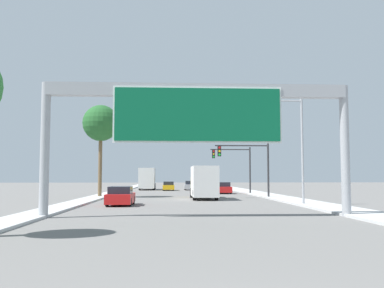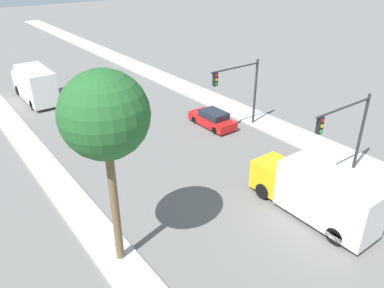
{
  "view_description": "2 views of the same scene",
  "coord_description": "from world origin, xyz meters",
  "views": [
    {
      "loc": [
        -1.48,
        -5.19,
        2.19
      ],
      "look_at": [
        0.0,
        24.04,
        4.42
      ],
      "focal_mm": 40.0,
      "sensor_mm": 36.0,
      "label": 1
    },
    {
      "loc": [
        -14.44,
        26.5,
        13.66
      ],
      "look_at": [
        -1.88,
        43.28,
        3.02
      ],
      "focal_mm": 35.0,
      "sensor_mm": 36.0,
      "label": 2
    }
  ],
  "objects": [
    {
      "name": "truck_box_secondary",
      "position": [
        1.75,
        36.38,
        1.61
      ],
      "size": [
        2.31,
        7.79,
        3.16
      ],
      "color": "yellow",
      "rests_on": "ground"
    },
    {
      "name": "traffic_light_near_intersection",
      "position": [
        6.61,
        38.0,
        3.91
      ],
      "size": [
        5.55,
        0.32,
        5.64
      ],
      "color": "#2D2D30",
      "rests_on": "ground"
    },
    {
      "name": "palm_tree_background",
      "position": [
        -8.83,
        39.97,
        7.73
      ],
      "size": [
        3.81,
        3.81,
        9.71
      ],
      "color": "brown",
      "rests_on": "ground"
    },
    {
      "name": "car_near_center",
      "position": [
        1.75,
        64.42,
        0.7
      ],
      "size": [
        1.82,
        4.6,
        1.48
      ],
      "color": "#A5A8AD",
      "rests_on": "ground"
    },
    {
      "name": "traffic_light_mid_block",
      "position": [
        6.82,
        48.0,
        4.02
      ],
      "size": [
        5.09,
        0.32,
        5.86
      ],
      "color": "#2D2D30",
      "rests_on": "ground"
    },
    {
      "name": "sidewalk_right",
      "position": [
        9.5,
        60.0,
        0.07
      ],
      "size": [
        3.0,
        120.0,
        0.15
      ],
      "color": "#BEBEBE",
      "rests_on": "ground"
    },
    {
      "name": "truck_box_primary",
      "position": [
        -5.25,
        65.75,
        1.79
      ],
      "size": [
        2.48,
        8.17,
        3.55
      ],
      "color": "white",
      "rests_on": "ground"
    },
    {
      "name": "car_mid_left",
      "position": [
        5.25,
        49.79,
        0.69
      ],
      "size": [
        1.89,
        4.6,
        1.45
      ],
      "color": "red",
      "rests_on": "ground"
    },
    {
      "name": "car_mid_center",
      "position": [
        -1.75,
        62.03,
        0.66
      ],
      "size": [
        1.78,
        4.31,
        1.4
      ],
      "color": "gold",
      "rests_on": "ground"
    },
    {
      "name": "median_strip_left",
      "position": [
        -9.0,
        60.0,
        0.07
      ],
      "size": [
        2.0,
        120.0,
        0.15
      ],
      "color": "#BEBEBE",
      "rests_on": "ground"
    }
  ]
}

